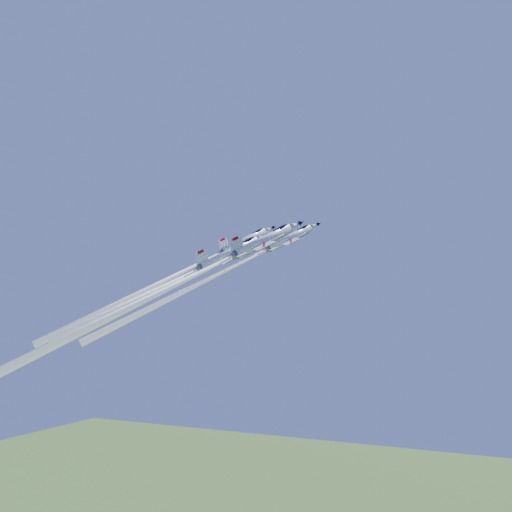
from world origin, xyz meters
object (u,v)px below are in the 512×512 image
at_px(jet_right, 169,288).
at_px(jet_slot, 173,282).
at_px(jet_lead, 214,276).
at_px(jet_left, 168,279).

bearing_deg(jet_right, jet_slot, 165.85).
bearing_deg(jet_lead, jet_left, -133.71).
relative_size(jet_right, jet_slot, 1.32).
xyz_separation_m(jet_left, jet_slot, (4.47, -5.13, -1.17)).
bearing_deg(jet_left, jet_right, -9.68).
distance_m(jet_left, jet_slot, 6.90).
xyz_separation_m(jet_lead, jet_left, (-11.48, -0.10, -0.27)).
xyz_separation_m(jet_right, jet_slot, (-5.00, 8.65, 1.58)).
relative_size(jet_lead, jet_slot, 1.19).
bearing_deg(jet_slot, jet_right, -14.15).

